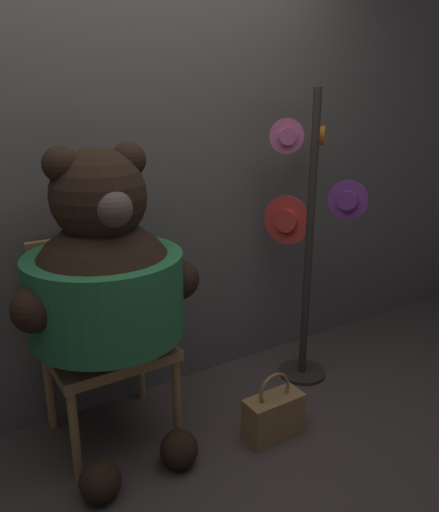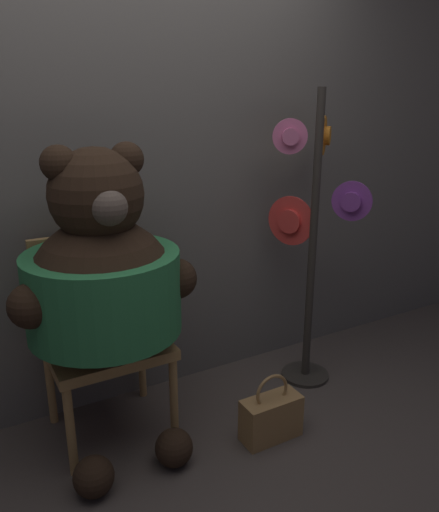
{
  "view_description": "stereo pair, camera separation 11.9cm",
  "coord_description": "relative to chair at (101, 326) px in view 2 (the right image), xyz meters",
  "views": [
    {
      "loc": [
        -0.89,
        -1.83,
        1.61
      ],
      "look_at": [
        0.36,
        0.15,
        0.85
      ],
      "focal_mm": 35.0,
      "sensor_mm": 36.0,
      "label": 1
    },
    {
      "loc": [
        -0.79,
        -1.9,
        1.61
      ],
      "look_at": [
        0.36,
        0.15,
        0.85
      ],
      "focal_mm": 35.0,
      "sensor_mm": 36.0,
      "label": 2
    }
  ],
  "objects": [
    {
      "name": "ground_plane",
      "position": [
        0.22,
        -0.31,
        -0.54
      ],
      "size": [
        14.0,
        14.0,
        0.0
      ],
      "primitive_type": "plane",
      "color": "#4C423D"
    },
    {
      "name": "wall_back",
      "position": [
        0.22,
        0.24,
        0.72
      ],
      "size": [
        8.0,
        0.1,
        2.51
      ],
      "color": "#66605B",
      "rests_on": "ground_plane"
    },
    {
      "name": "chair",
      "position": [
        0.0,
        0.0,
        0.0
      ],
      "size": [
        0.55,
        0.49,
        0.98
      ],
      "color": "#B2844C",
      "rests_on": "ground_plane"
    },
    {
      "name": "teddy_bear",
      "position": [
        -0.02,
        -0.17,
        0.28
      ],
      "size": [
        0.82,
        0.73,
        1.43
      ],
      "color": "black",
      "rests_on": "ground_plane"
    },
    {
      "name": "hat_display_rack",
      "position": [
        1.18,
        -0.13,
        0.34
      ],
      "size": [
        0.44,
        0.5,
        1.65
      ],
      "color": "#332D28",
      "rests_on": "ground_plane"
    },
    {
      "name": "handbag_on_ground",
      "position": [
        0.66,
        -0.52,
        -0.42
      ],
      "size": [
        0.3,
        0.13,
        0.35
      ],
      "color": "#A87A47",
      "rests_on": "ground_plane"
    }
  ]
}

